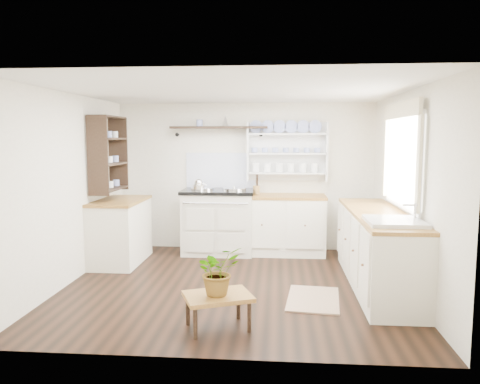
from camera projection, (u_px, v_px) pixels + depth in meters
name	position (u px, v px, depth m)	size (l,w,h in m)	color
floor	(234.00, 285.00, 5.64)	(4.00, 3.80, 0.01)	black
wall_back	(245.00, 177.00, 7.38)	(4.00, 0.02, 2.30)	beige
wall_right	(408.00, 192.00, 5.34)	(0.02, 3.80, 2.30)	beige
wall_left	(70.00, 189.00, 5.66)	(0.02, 3.80, 2.30)	beige
ceiling	(234.00, 91.00, 5.37)	(4.00, 3.80, 0.01)	white
window	(401.00, 155.00, 5.44)	(0.08, 1.55, 1.22)	white
aga_cooker	(219.00, 221.00, 7.16)	(1.09, 0.76, 1.01)	beige
back_cabinets	(283.00, 224.00, 7.12)	(1.27, 0.63, 0.90)	#EFE5CE
right_cabinets	(377.00, 248.00, 5.54)	(0.62, 2.43, 0.90)	#EFE5CE
belfast_sink	(394.00, 233.00, 4.76)	(0.55, 0.60, 0.45)	white
left_cabinets	(121.00, 230.00, 6.61)	(0.62, 1.13, 0.90)	#EFE5CE
plate_rack	(287.00, 151.00, 7.25)	(1.20, 0.22, 0.90)	white
high_shelf	(219.00, 128.00, 7.20)	(1.50, 0.29, 0.16)	black
left_shelving	(108.00, 153.00, 6.50)	(0.28, 0.80, 1.05)	black
kettle	(199.00, 186.00, 7.00)	(0.18, 0.18, 0.21)	silver
utensil_crock	(256.00, 190.00, 7.17)	(0.10, 0.10, 0.12)	olive
center_table	(218.00, 299.00, 4.32)	(0.72, 0.63, 0.33)	brown
potted_plant	(218.00, 271.00, 4.29)	(0.40, 0.35, 0.45)	#3F7233
floor_rug	(313.00, 299.00, 5.12)	(0.55, 0.85, 0.02)	#7C6348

